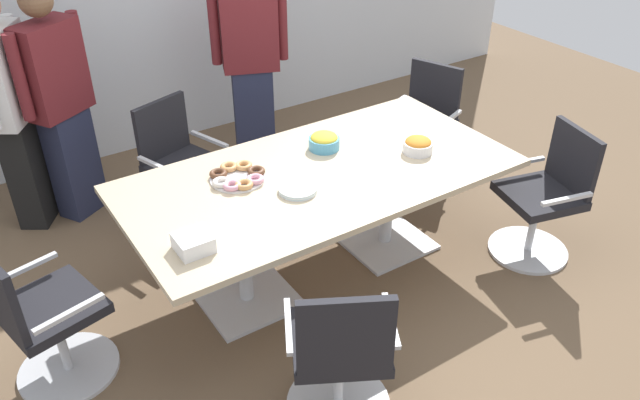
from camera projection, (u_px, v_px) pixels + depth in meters
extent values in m
cube|color=brown|center=(320.00, 269.00, 4.28)|extent=(10.00, 10.00, 0.01)
cube|color=#CCB793|center=(320.00, 175.00, 3.88)|extent=(2.40, 1.20, 0.04)
cube|color=silver|center=(247.00, 297.00, 4.02)|extent=(0.56, 0.56, 0.02)
cylinder|color=silver|center=(244.00, 252.00, 3.82)|extent=(0.09, 0.09, 0.69)
cube|color=silver|center=(384.00, 241.00, 4.53)|extent=(0.56, 0.56, 0.02)
cylinder|color=silver|center=(387.00, 198.00, 4.33)|extent=(0.09, 0.09, 0.69)
cylinder|color=silver|center=(527.00, 250.00, 4.43)|extent=(0.65, 0.65, 0.02)
cylinder|color=silver|center=(533.00, 224.00, 4.32)|extent=(0.05, 0.05, 0.41)
cube|color=black|center=(539.00, 196.00, 4.19)|extent=(0.56, 0.56, 0.06)
cube|color=black|center=(574.00, 158.00, 4.12)|extent=(0.14, 0.43, 0.42)
cube|color=silver|center=(567.00, 199.00, 3.93)|extent=(0.36, 0.12, 0.02)
cube|color=silver|center=(521.00, 162.00, 4.32)|extent=(0.36, 0.12, 0.02)
cylinder|color=silver|center=(416.00, 174.00, 5.32)|extent=(0.70, 0.70, 0.02)
cylinder|color=silver|center=(418.00, 151.00, 5.20)|extent=(0.05, 0.05, 0.41)
cube|color=black|center=(420.00, 125.00, 5.08)|extent=(0.59, 0.59, 0.06)
cube|color=black|center=(435.00, 89.00, 5.09)|extent=(0.19, 0.42, 0.42)
cube|color=silver|center=(450.00, 119.00, 4.89)|extent=(0.35, 0.16, 0.02)
cube|color=silver|center=(394.00, 104.00, 5.13)|extent=(0.35, 0.16, 0.02)
cylinder|color=silver|center=(193.00, 219.00, 4.76)|extent=(0.69, 0.69, 0.02)
cylinder|color=silver|center=(189.00, 195.00, 4.64)|extent=(0.05, 0.05, 0.41)
cube|color=black|center=(186.00, 167.00, 4.51)|extent=(0.58, 0.58, 0.06)
cube|color=black|center=(162.00, 128.00, 4.49)|extent=(0.43, 0.18, 0.42)
cube|color=silver|center=(209.00, 139.00, 4.61)|extent=(0.15, 0.36, 0.02)
cube|color=silver|center=(156.00, 166.00, 4.29)|extent=(0.15, 0.36, 0.02)
cylinder|color=silver|center=(69.00, 369.00, 3.52)|extent=(0.65, 0.65, 0.02)
cylinder|color=silver|center=(61.00, 341.00, 3.41)|extent=(0.05, 0.05, 0.41)
cube|color=black|center=(51.00, 308.00, 3.28)|extent=(0.55, 0.55, 0.06)
cube|color=silver|center=(24.00, 269.00, 3.36)|extent=(0.37, 0.11, 0.02)
cube|color=silver|center=(69.00, 313.00, 3.07)|extent=(0.37, 0.11, 0.02)
cylinder|color=silver|center=(339.00, 374.00, 3.21)|extent=(0.05, 0.05, 0.41)
cube|color=black|center=(340.00, 341.00, 3.08)|extent=(0.62, 0.62, 0.06)
cube|color=black|center=(346.00, 336.00, 2.78)|extent=(0.40, 0.24, 0.42)
cube|color=silver|center=(288.00, 326.00, 3.00)|extent=(0.20, 0.34, 0.02)
cube|color=silver|center=(391.00, 320.00, 3.03)|extent=(0.20, 0.34, 0.02)
cube|color=black|center=(29.00, 171.00, 4.57)|extent=(0.34, 0.38, 0.81)
cube|color=white|center=(2.00, 75.00, 4.18)|extent=(0.43, 0.49, 0.64)
cylinder|color=white|center=(17.00, 57.00, 4.38)|extent=(0.11, 0.11, 0.58)
cube|color=#232842|center=(74.00, 163.00, 4.67)|extent=(0.38, 0.34, 0.81)
cube|color=maroon|center=(52.00, 69.00, 4.28)|extent=(0.49, 0.41, 0.64)
sphere|color=brown|center=(35.00, 0.00, 4.03)|extent=(0.22, 0.22, 0.22)
cylinder|color=maroon|center=(79.00, 52.00, 4.46)|extent=(0.11, 0.11, 0.58)
cylinder|color=maroon|center=(19.00, 78.00, 4.06)|extent=(0.11, 0.11, 0.58)
cube|color=#232842|center=(254.00, 115.00, 5.35)|extent=(0.37, 0.30, 0.82)
cube|color=maroon|center=(249.00, 29.00, 4.95)|extent=(0.49, 0.37, 0.65)
cylinder|color=maroon|center=(282.00, 23.00, 4.98)|extent=(0.10, 0.10, 0.58)
cylinder|color=maroon|center=(214.00, 27.00, 4.89)|extent=(0.10, 0.10, 0.58)
cylinder|color=#4C9EC6|center=(324.00, 143.00, 4.11)|extent=(0.20, 0.20, 0.08)
ellipsoid|color=yellow|center=(324.00, 138.00, 4.09)|extent=(0.18, 0.18, 0.07)
cylinder|color=white|center=(418.00, 147.00, 4.07)|extent=(0.19, 0.19, 0.07)
ellipsoid|color=orange|center=(418.00, 142.00, 4.05)|extent=(0.17, 0.17, 0.06)
cylinder|color=white|center=(238.00, 178.00, 3.80)|extent=(0.33, 0.33, 0.01)
torus|color=brown|center=(256.00, 171.00, 3.83)|extent=(0.11, 0.11, 0.03)
torus|color=tan|center=(244.00, 166.00, 3.89)|extent=(0.11, 0.11, 0.03)
torus|color=tan|center=(229.00, 167.00, 3.87)|extent=(0.11, 0.11, 0.03)
torus|color=brown|center=(218.00, 174.00, 3.80)|extent=(0.11, 0.11, 0.03)
torus|color=white|center=(221.00, 182.00, 3.72)|extent=(0.11, 0.11, 0.03)
torus|color=pink|center=(232.00, 185.00, 3.69)|extent=(0.11, 0.11, 0.03)
torus|color=tan|center=(244.00, 185.00, 3.70)|extent=(0.11, 0.11, 0.03)
torus|color=pink|center=(255.00, 179.00, 3.75)|extent=(0.11, 0.11, 0.03)
cylinder|color=white|center=(298.00, 191.00, 3.69)|extent=(0.23, 0.23, 0.01)
cylinder|color=silver|center=(298.00, 190.00, 3.68)|extent=(0.23, 0.23, 0.01)
cylinder|color=white|center=(298.00, 189.00, 3.68)|extent=(0.23, 0.23, 0.01)
cylinder|color=silver|center=(298.00, 188.00, 3.68)|extent=(0.23, 0.23, 0.01)
cylinder|color=white|center=(298.00, 187.00, 3.67)|extent=(0.23, 0.23, 0.01)
cube|color=white|center=(193.00, 243.00, 3.19)|extent=(0.18, 0.18, 0.09)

